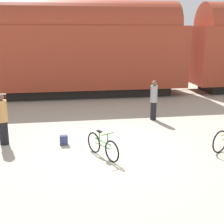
# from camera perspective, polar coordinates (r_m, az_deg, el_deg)

# --- Properties ---
(ground_plane) EXTENTS (80.00, 80.00, 0.00)m
(ground_plane) POSITION_cam_1_polar(r_m,az_deg,el_deg) (10.62, 0.45, -6.78)
(ground_plane) COLOR #B2A893
(freight_train) EXTENTS (36.23, 3.05, 5.61)m
(freight_train) POSITION_cam_1_polar(r_m,az_deg,el_deg) (19.06, -4.15, 11.82)
(freight_train) COLOR black
(freight_train) RESTS_ON ground_plane
(rail_near) EXTENTS (48.23, 0.07, 0.01)m
(rail_near) POSITION_cam_1_polar(r_m,az_deg,el_deg) (18.73, -3.80, 2.70)
(rail_near) COLOR #4C4238
(rail_near) RESTS_ON ground_plane
(rail_far) EXTENTS (48.23, 0.07, 0.01)m
(rail_far) POSITION_cam_1_polar(r_m,az_deg,el_deg) (20.13, -4.18, 3.54)
(rail_far) COLOR #4C4238
(rail_far) RESTS_ON ground_plane
(bicycle_green) EXTENTS (0.83, 1.49, 0.86)m
(bicycle_green) POSITION_cam_1_polar(r_m,az_deg,el_deg) (9.85, -1.74, -6.26)
(bicycle_green) COLOR black
(bicycle_green) RESTS_ON ground_plane
(person_in_grey) EXTENTS (0.31, 0.31, 1.78)m
(person_in_grey) POSITION_cam_1_polar(r_m,az_deg,el_deg) (13.93, 7.64, 2.19)
(person_in_grey) COLOR black
(person_in_grey) RESTS_ON ground_plane
(person_in_tan) EXTENTS (0.36, 0.36, 1.81)m
(person_in_tan) POSITION_cam_1_polar(r_m,az_deg,el_deg) (11.42, -19.38, -1.30)
(person_in_tan) COLOR black
(person_in_tan) RESTS_ON ground_plane
(backpack) EXTENTS (0.28, 0.20, 0.34)m
(backpack) POSITION_cam_1_polar(r_m,az_deg,el_deg) (11.08, -8.81, -5.10)
(backpack) COLOR navy
(backpack) RESTS_ON ground_plane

